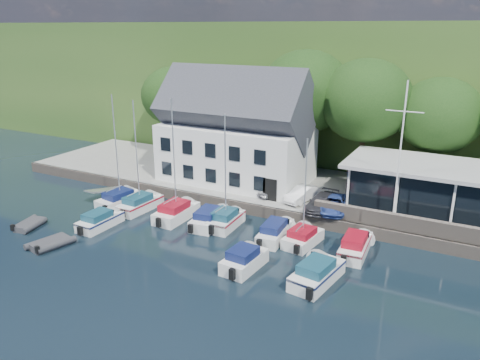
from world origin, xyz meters
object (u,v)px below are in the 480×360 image
at_px(club_pavilion, 429,189).
at_px(boat_r1_6, 305,192).
at_px(boat_r1_3, 210,217).
at_px(dinghy_1, 50,242).
at_px(car_silver, 272,190).
at_px(harbor_building, 236,136).
at_px(boat_r1_2, 174,165).
at_px(boat_r2_0, 100,219).
at_px(car_blue, 334,204).
at_px(boat_r1_1, 137,162).
at_px(boat_r1_5, 275,230).
at_px(dinghy_0, 30,223).
at_px(boat_r1_4, 225,172).
at_px(car_dgrey, 321,202).
at_px(boat_r1_0, 117,156).
at_px(boat_r1_7, 355,244).
at_px(boat_r2_3, 244,258).
at_px(flagpole, 400,156).
at_px(boat_r2_4, 317,271).
at_px(car_white, 302,194).

relative_size(club_pavilion, boat_r1_6, 1.59).
relative_size(boat_r1_3, dinghy_1, 2.02).
bearing_deg(dinghy_1, car_silver, 67.67).
relative_size(harbor_building, boat_r1_2, 1.53).
relative_size(car_silver, boat_r2_0, 0.56).
xyz_separation_m(harbor_building, car_blue, (11.21, -3.80, -3.68)).
bearing_deg(boat_r1_1, boat_r1_5, 4.20).
height_order(boat_r1_3, dinghy_0, boat_r1_3).
height_order(boat_r1_5, dinghy_1, boat_r1_5).
bearing_deg(boat_r1_4, car_dgrey, 34.55).
relative_size(boat_r1_0, dinghy_1, 2.99).
bearing_deg(car_silver, club_pavilion, 29.01).
distance_m(club_pavilion, boat_r1_1, 24.39).
relative_size(boat_r1_2, boat_r1_7, 1.46).
height_order(car_silver, boat_r1_1, boat_r1_1).
xyz_separation_m(car_silver, boat_r2_3, (3.10, -11.45, -0.77)).
bearing_deg(boat_r1_2, car_blue, 24.40).
bearing_deg(boat_r1_3, boat_r1_0, 174.80).
distance_m(boat_r1_0, boat_r1_6, 17.39).
bearing_deg(boat_r1_3, boat_r1_4, 2.80).
distance_m(boat_r1_4, boat_r2_3, 8.00).
bearing_deg(car_dgrey, car_silver, 170.23).
xyz_separation_m(flagpole, boat_r2_3, (-7.78, -9.73, -5.71)).
bearing_deg(dinghy_0, boat_r1_1, 39.60).
xyz_separation_m(boat_r1_0, boat_r1_1, (2.15, 0.12, -0.28)).
relative_size(harbor_building, boat_r1_7, 2.22).
xyz_separation_m(boat_r2_3, boat_r2_4, (4.91, 0.56, 0.01)).
xyz_separation_m(harbor_building, boat_r1_4, (3.78, -8.78, -0.69)).
relative_size(car_white, boat_r1_3, 0.62).
xyz_separation_m(boat_r1_1, boat_r1_3, (7.17, 0.07, -3.69)).
distance_m(boat_r1_4, boat_r1_7, 11.20).
height_order(car_blue, boat_r1_5, car_blue).
relative_size(boat_r1_7, boat_r2_4, 1.01).
bearing_deg(boat_r1_2, club_pavilion, 24.91).
bearing_deg(boat_r1_2, boat_r1_1, 177.47).
bearing_deg(boat_r1_2, boat_r2_4, -17.47).
distance_m(boat_r1_0, boat_r1_7, 21.58).
distance_m(harbor_building, car_dgrey, 11.51).
xyz_separation_m(flagpole, boat_r1_4, (-12.24, -4.35, -1.82)).
xyz_separation_m(car_dgrey, flagpole, (5.86, -0.49, 4.85)).
relative_size(car_silver, boat_r1_4, 0.34).
xyz_separation_m(car_white, boat_r1_1, (-12.83, -6.33, 2.77)).
bearing_deg(boat_r1_3, club_pavilion, 22.18).
height_order(harbor_building, boat_r1_3, harbor_building).
relative_size(flagpole, dinghy_0, 3.82).
xyz_separation_m(boat_r1_5, dinghy_0, (-18.46, -7.40, -0.39)).
distance_m(boat_r1_2, boat_r2_0, 7.41).
bearing_deg(boat_r2_4, flagpole, 81.20).
distance_m(boat_r2_4, dinghy_0, 23.58).
relative_size(boat_r1_1, boat_r1_7, 1.36).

